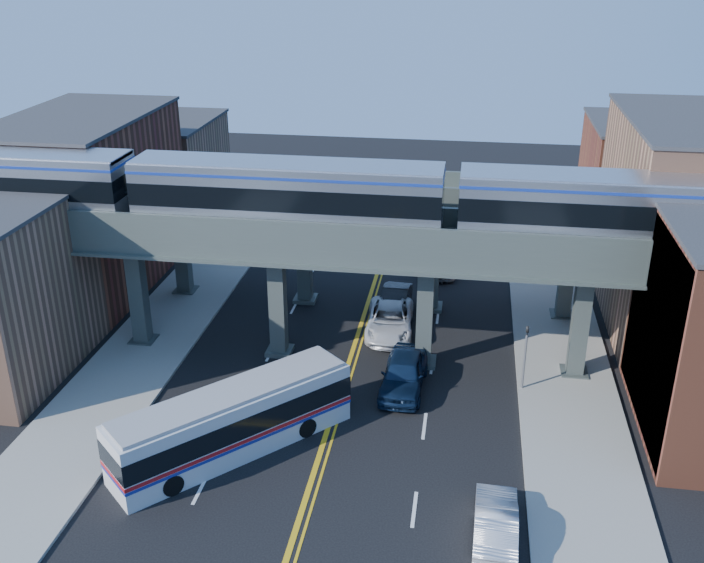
{
  "coord_description": "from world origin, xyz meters",
  "views": [
    {
      "loc": [
        5.87,
        -29.47,
        21.23
      ],
      "look_at": [
        0.11,
        7.88,
        4.67
      ],
      "focal_mm": 40.0,
      "sensor_mm": 36.0,
      "label": 1
    }
  ],
  "objects_px": {
    "transit_train": "(287,193)",
    "car_parked_curb": "(496,523)",
    "car_lane_d": "(439,254)",
    "traffic_signal": "(525,351)",
    "car_lane_c": "(390,320)",
    "transit_bus": "(233,422)",
    "stop_sign": "(341,377)",
    "car_lane_a": "(404,373)",
    "car_lane_b": "(394,301)"
  },
  "relations": [
    {
      "from": "transit_train",
      "to": "car_lane_a",
      "type": "relative_size",
      "value": 9.25
    },
    {
      "from": "car_lane_d",
      "to": "car_parked_curb",
      "type": "relative_size",
      "value": 1.37
    },
    {
      "from": "traffic_signal",
      "to": "car_lane_a",
      "type": "distance_m",
      "value": 6.22
    },
    {
      "from": "traffic_signal",
      "to": "car_parked_curb",
      "type": "height_order",
      "value": "traffic_signal"
    },
    {
      "from": "car_parked_curb",
      "to": "traffic_signal",
      "type": "bearing_deg",
      "value": -96.29
    },
    {
      "from": "car_lane_b",
      "to": "traffic_signal",
      "type": "bearing_deg",
      "value": -44.31
    },
    {
      "from": "stop_sign",
      "to": "traffic_signal",
      "type": "xyz_separation_m",
      "value": [
        8.9,
        3.0,
        0.54
      ]
    },
    {
      "from": "car_lane_c",
      "to": "traffic_signal",
      "type": "bearing_deg",
      "value": -39.26
    },
    {
      "from": "stop_sign",
      "to": "car_lane_a",
      "type": "height_order",
      "value": "stop_sign"
    },
    {
      "from": "stop_sign",
      "to": "car_lane_d",
      "type": "relative_size",
      "value": 0.41
    },
    {
      "from": "traffic_signal",
      "to": "transit_bus",
      "type": "relative_size",
      "value": 0.41
    },
    {
      "from": "traffic_signal",
      "to": "car_parked_curb",
      "type": "xyz_separation_m",
      "value": [
        -1.51,
        -11.21,
        -1.53
      ]
    },
    {
      "from": "car_lane_c",
      "to": "car_parked_curb",
      "type": "xyz_separation_m",
      "value": [
        5.89,
        -16.62,
        -0.03
      ]
    },
    {
      "from": "stop_sign",
      "to": "car_parked_curb",
      "type": "height_order",
      "value": "stop_sign"
    },
    {
      "from": "car_lane_c",
      "to": "car_parked_curb",
      "type": "height_order",
      "value": "car_lane_c"
    },
    {
      "from": "stop_sign",
      "to": "traffic_signal",
      "type": "distance_m",
      "value": 9.41
    },
    {
      "from": "stop_sign",
      "to": "car_lane_b",
      "type": "xyz_separation_m",
      "value": [
        1.5,
        11.07,
        -1.0
      ]
    },
    {
      "from": "stop_sign",
      "to": "traffic_signal",
      "type": "height_order",
      "value": "traffic_signal"
    },
    {
      "from": "transit_train",
      "to": "car_lane_b",
      "type": "bearing_deg",
      "value": 50.17
    },
    {
      "from": "car_lane_d",
      "to": "transit_train",
      "type": "bearing_deg",
      "value": -118.71
    },
    {
      "from": "transit_train",
      "to": "car_parked_curb",
      "type": "bearing_deg",
      "value": -50.35
    },
    {
      "from": "car_lane_d",
      "to": "car_parked_curb",
      "type": "bearing_deg",
      "value": -83.38
    },
    {
      "from": "car_parked_curb",
      "to": "transit_train",
      "type": "bearing_deg",
      "value": -48.95
    },
    {
      "from": "car_lane_a",
      "to": "car_lane_d",
      "type": "relative_size",
      "value": 0.83
    },
    {
      "from": "car_lane_a",
      "to": "car_lane_b",
      "type": "height_order",
      "value": "car_lane_a"
    },
    {
      "from": "transit_train",
      "to": "stop_sign",
      "type": "relative_size",
      "value": 18.7
    },
    {
      "from": "transit_train",
      "to": "car_lane_c",
      "type": "height_order",
      "value": "transit_train"
    },
    {
      "from": "car_lane_a",
      "to": "transit_bus",
      "type": "bearing_deg",
      "value": -135.3
    },
    {
      "from": "stop_sign",
      "to": "car_lane_c",
      "type": "xyz_separation_m",
      "value": [
        1.5,
        8.41,
        -0.97
      ]
    },
    {
      "from": "transit_train",
      "to": "car_lane_b",
      "type": "relative_size",
      "value": 10.62
    },
    {
      "from": "transit_bus",
      "to": "car_lane_a",
      "type": "bearing_deg",
      "value": -4.36
    },
    {
      "from": "transit_train",
      "to": "traffic_signal",
      "type": "distance_m",
      "value": 14.45
    },
    {
      "from": "stop_sign",
      "to": "car_lane_a",
      "type": "bearing_deg",
      "value": 38.11
    },
    {
      "from": "stop_sign",
      "to": "car_lane_c",
      "type": "relative_size",
      "value": 0.46
    },
    {
      "from": "car_lane_d",
      "to": "car_lane_a",
      "type": "bearing_deg",
      "value": -94.02
    },
    {
      "from": "stop_sign",
      "to": "transit_bus",
      "type": "bearing_deg",
      "value": -135.01
    },
    {
      "from": "traffic_signal",
      "to": "car_lane_d",
      "type": "height_order",
      "value": "traffic_signal"
    },
    {
      "from": "traffic_signal",
      "to": "car_lane_d",
      "type": "bearing_deg",
      "value": 107.77
    },
    {
      "from": "transit_train",
      "to": "traffic_signal",
      "type": "xyz_separation_m",
      "value": [
        12.46,
        -2.0,
        -7.04
      ]
    },
    {
      "from": "traffic_signal",
      "to": "car_lane_d",
      "type": "distance_m",
      "value": 16.8
    },
    {
      "from": "transit_bus",
      "to": "car_lane_b",
      "type": "distance_m",
      "value": 16.27
    },
    {
      "from": "transit_bus",
      "to": "car_parked_curb",
      "type": "bearing_deg",
      "value": -66.01
    },
    {
      "from": "car_parked_curb",
      "to": "car_lane_d",
      "type": "bearing_deg",
      "value": -81.05
    },
    {
      "from": "transit_bus",
      "to": "car_lane_c",
      "type": "xyz_separation_m",
      "value": [
        5.67,
        12.58,
        -0.71
      ]
    },
    {
      "from": "traffic_signal",
      "to": "car_lane_a",
      "type": "height_order",
      "value": "traffic_signal"
    },
    {
      "from": "transit_train",
      "to": "car_lane_c",
      "type": "distance_m",
      "value": 10.51
    },
    {
      "from": "transit_bus",
      "to": "car_lane_a",
      "type": "relative_size",
      "value": 1.88
    },
    {
      "from": "car_lane_c",
      "to": "transit_bus",
      "type": "bearing_deg",
      "value": -117.33
    },
    {
      "from": "car_lane_c",
      "to": "car_parked_curb",
      "type": "bearing_deg",
      "value": -73.57
    },
    {
      "from": "traffic_signal",
      "to": "transit_bus",
      "type": "distance_m",
      "value": 14.93
    }
  ]
}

